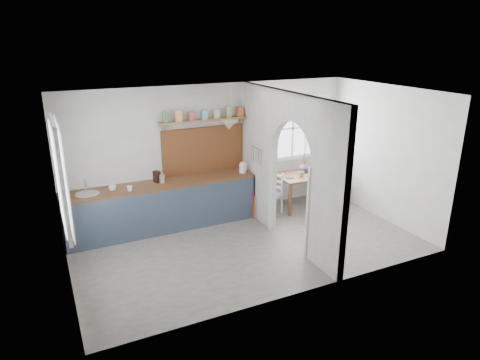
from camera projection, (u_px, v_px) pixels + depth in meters
name	position (u px, v px, depth m)	size (l,w,h in m)	color
floor	(249.00, 245.00, 7.42)	(5.80, 3.20, 0.01)	gray
ceiling	(250.00, 94.00, 6.58)	(5.80, 3.20, 0.01)	silver
walls	(250.00, 174.00, 7.00)	(5.81, 3.21, 2.60)	silver
partition	(285.00, 159.00, 7.29)	(0.12, 3.20, 2.60)	silver
kitchen_window	(59.00, 178.00, 5.71)	(0.10, 1.16, 1.50)	white
nook_window	(293.00, 128.00, 8.97)	(1.76, 0.10, 1.30)	white
counter	(163.00, 205.00, 7.94)	(3.50, 0.60, 0.90)	brown
sink	(87.00, 195.00, 7.25)	(0.40, 0.40, 0.02)	silver
backsplash	(203.00, 150.00, 8.24)	(1.65, 0.03, 0.90)	brown
shelf	(204.00, 117.00, 7.96)	(1.75, 0.20, 0.21)	#996C46
pendant_lamp	(229.00, 125.00, 7.86)	(0.26, 0.26, 0.16)	silver
utensil_rail	(257.00, 148.00, 7.97)	(0.02, 0.02, 0.50)	silver
dining_table	(304.00, 190.00, 8.98)	(1.14, 0.76, 0.71)	brown
chair_left	(270.00, 194.00, 8.60)	(0.39, 0.39, 0.85)	silver
chair_right	(336.00, 179.00, 9.33)	(0.43, 0.43, 0.95)	silver
kettle	(243.00, 167.00, 8.34)	(0.17, 0.14, 0.21)	white
mug_a	(130.00, 188.00, 7.37)	(0.10, 0.10, 0.09)	white
mug_b	(112.00, 188.00, 7.40)	(0.13, 0.13, 0.10)	white
knife_block	(157.00, 177.00, 7.79)	(0.10, 0.13, 0.21)	black
jar	(162.00, 179.00, 7.77)	(0.10, 0.10, 0.15)	#9D8A6E
towel_magenta	(253.00, 205.00, 8.42)	(0.02, 0.03, 0.55)	#A31560
towel_orange	(254.00, 208.00, 8.36)	(0.02, 0.03, 0.49)	#C38416
bowl	(316.00, 172.00, 8.93)	(0.30, 0.30, 0.07)	silver
table_cup	(301.00, 174.00, 8.71)	(0.11, 0.11, 0.11)	#7DA57D
plate	(290.00, 177.00, 8.66)	(0.17, 0.17, 0.01)	black
vase	(304.00, 167.00, 9.01)	(0.21, 0.21, 0.22)	#4A3759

